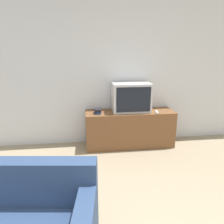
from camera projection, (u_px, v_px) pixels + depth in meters
name	position (u px, v px, depth m)	size (l,w,h in m)	color
wall_back	(100.00, 74.00, 3.96)	(9.00, 0.06, 2.60)	silver
tv_stand	(130.00, 129.00, 4.02)	(1.60, 0.47, 0.66)	brown
television	(131.00, 97.00, 3.89)	(0.67, 0.40, 0.51)	silver
book_stack	(98.00, 111.00, 3.81)	(0.13, 0.19, 0.09)	#23478E
remote_on_stand	(157.00, 112.00, 3.85)	(0.07, 0.17, 0.02)	#B7B7B7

